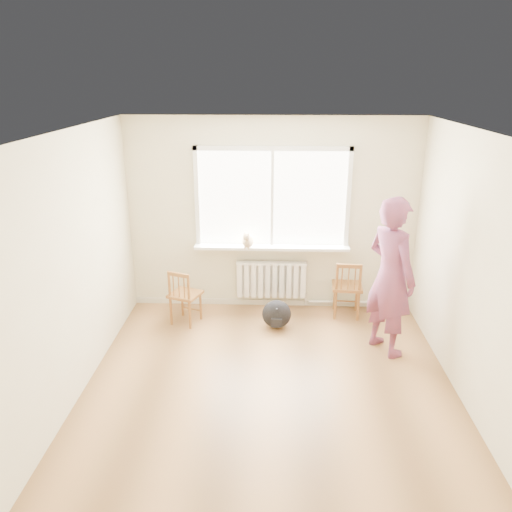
# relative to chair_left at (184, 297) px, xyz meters

# --- Properties ---
(floor) EXTENTS (4.50, 4.50, 0.00)m
(floor) POSITION_rel_chair_left_xyz_m (1.17, -1.61, -0.39)
(floor) COLOR #AB7746
(floor) RESTS_ON ground
(ceiling) EXTENTS (4.50, 4.50, 0.00)m
(ceiling) POSITION_rel_chair_left_xyz_m (1.17, -1.61, 2.31)
(ceiling) COLOR white
(ceiling) RESTS_ON back_wall
(back_wall) EXTENTS (4.00, 0.01, 2.70)m
(back_wall) POSITION_rel_chair_left_xyz_m (1.17, 0.64, 0.96)
(back_wall) COLOR beige
(back_wall) RESTS_ON ground
(window) EXTENTS (2.12, 0.05, 1.42)m
(window) POSITION_rel_chair_left_xyz_m (1.17, 0.61, 1.27)
(window) COLOR white
(window) RESTS_ON back_wall
(windowsill) EXTENTS (2.15, 0.22, 0.04)m
(windowsill) POSITION_rel_chair_left_xyz_m (1.17, 0.53, 0.54)
(windowsill) COLOR white
(windowsill) RESTS_ON back_wall
(radiator) EXTENTS (1.00, 0.12, 0.55)m
(radiator) POSITION_rel_chair_left_xyz_m (1.17, 0.55, 0.05)
(radiator) COLOR white
(radiator) RESTS_ON back_wall
(heating_pipe) EXTENTS (1.40, 0.04, 0.04)m
(heating_pipe) POSITION_rel_chair_left_xyz_m (2.42, 0.58, -0.31)
(heating_pipe) COLOR silver
(heating_pipe) RESTS_ON back_wall
(baseboard) EXTENTS (4.00, 0.03, 0.08)m
(baseboard) POSITION_rel_chair_left_xyz_m (1.17, 0.62, -0.35)
(baseboard) COLOR beige
(baseboard) RESTS_ON ground
(chair_left) EXTENTS (0.49, 0.48, 0.78)m
(chair_left) POSITION_rel_chair_left_xyz_m (0.00, 0.00, 0.00)
(chair_left) COLOR brown
(chair_left) RESTS_ON floor
(chair_right) EXTENTS (0.43, 0.42, 0.82)m
(chair_right) POSITION_rel_chair_left_xyz_m (2.22, 0.29, 0.02)
(chair_right) COLOR brown
(chair_right) RESTS_ON floor
(person) EXTENTS (0.76, 0.84, 1.93)m
(person) POSITION_rel_chair_left_xyz_m (2.57, -0.59, 0.57)
(person) COLOR #C64247
(person) RESTS_ON floor
(cat) EXTENTS (0.19, 0.38, 0.25)m
(cat) POSITION_rel_chair_left_xyz_m (0.84, 0.44, 0.66)
(cat) COLOR beige
(cat) RESTS_ON windowsill
(backpack) EXTENTS (0.47, 0.41, 0.39)m
(backpack) POSITION_rel_chair_left_xyz_m (1.25, -0.07, -0.20)
(backpack) COLOR black
(backpack) RESTS_ON floor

